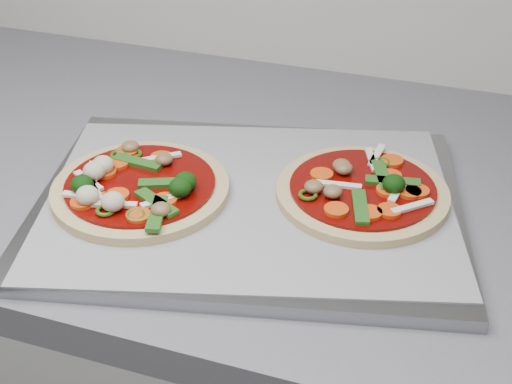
% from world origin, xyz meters
% --- Properties ---
extents(base_cabinet, '(3.60, 0.60, 0.86)m').
position_xyz_m(base_cabinet, '(0.00, 1.30, 0.43)').
color(base_cabinet, '#BDBDBA').
rests_on(base_cabinet, ground).
extents(countertop, '(3.60, 0.60, 0.04)m').
position_xyz_m(countertop, '(0.00, 1.30, 0.88)').
color(countertop, slate).
rests_on(countertop, base_cabinet).
extents(baking_tray, '(0.51, 0.42, 0.01)m').
position_xyz_m(baking_tray, '(0.30, 1.22, 0.91)').
color(baking_tray, gray).
rests_on(baking_tray, countertop).
extents(parchment, '(0.50, 0.42, 0.00)m').
position_xyz_m(parchment, '(0.30, 1.22, 0.92)').
color(parchment, gray).
rests_on(parchment, baking_tray).
extents(pizza_left, '(0.22, 0.22, 0.03)m').
position_xyz_m(pizza_left, '(0.19, 1.18, 0.93)').
color(pizza_left, tan).
rests_on(pizza_left, parchment).
extents(pizza_right, '(0.24, 0.24, 0.03)m').
position_xyz_m(pizza_right, '(0.42, 1.25, 0.92)').
color(pizza_right, tan).
rests_on(pizza_right, parchment).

